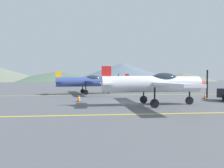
% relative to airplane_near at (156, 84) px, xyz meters
% --- Properties ---
extents(ground_plane, '(400.00, 400.00, 0.00)m').
position_rel_airplane_near_xyz_m(ground_plane, '(-1.10, 1.20, -1.55)').
color(ground_plane, '#54565B').
extents(apron_line_near, '(80.00, 0.16, 0.01)m').
position_rel_airplane_near_xyz_m(apron_line_near, '(-1.10, -3.14, -1.55)').
color(apron_line_near, yellow).
rests_on(apron_line_near, ground_plane).
extents(apron_line_far, '(80.00, 0.16, 0.01)m').
position_rel_airplane_near_xyz_m(apron_line_far, '(-1.10, 8.37, -1.55)').
color(apron_line_far, yellow).
rests_on(apron_line_far, ground_plane).
extents(airplane_near, '(8.00, 9.21, 2.76)m').
position_rel_airplane_near_xyz_m(airplane_near, '(0.00, 0.00, 0.00)').
color(airplane_near, silver).
rests_on(airplane_near, ground_plane).
extents(airplane_mid, '(8.08, 9.19, 2.76)m').
position_rel_airplane_near_xyz_m(airplane_mid, '(-5.16, 10.13, 0.00)').
color(airplane_mid, '#33478C').
rests_on(airplane_mid, ground_plane).
extents(airplane_far, '(8.02, 9.23, 2.76)m').
position_rel_airplane_near_xyz_m(airplane_far, '(4.81, 19.16, 0.00)').
color(airplane_far, white).
rests_on(airplane_far, ground_plane).
extents(traffic_cone_front, '(0.36, 0.36, 0.59)m').
position_rel_airplane_near_xyz_m(traffic_cone_front, '(5.89, 3.42, -1.27)').
color(traffic_cone_front, black).
rests_on(traffic_cone_front, ground_plane).
extents(traffic_cone_side, '(0.36, 0.36, 0.59)m').
position_rel_airplane_near_xyz_m(traffic_cone_side, '(-5.63, 2.46, -1.27)').
color(traffic_cone_side, black).
rests_on(traffic_cone_side, ground_plane).
extents(hill_centerleft, '(72.90, 72.90, 7.28)m').
position_rel_airplane_near_xyz_m(hill_centerleft, '(-30.75, 121.98, 2.09)').
color(hill_centerleft, '#4C6651').
rests_on(hill_centerleft, ground_plane).
extents(hill_centerright, '(74.93, 74.93, 12.78)m').
position_rel_airplane_near_xyz_m(hill_centerright, '(14.75, 113.02, 4.84)').
color(hill_centerright, slate).
rests_on(hill_centerright, ground_plane).
extents(hill_right, '(50.45, 50.45, 6.62)m').
position_rel_airplane_near_xyz_m(hill_right, '(67.35, 129.19, 1.75)').
color(hill_right, slate).
rests_on(hill_right, ground_plane).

